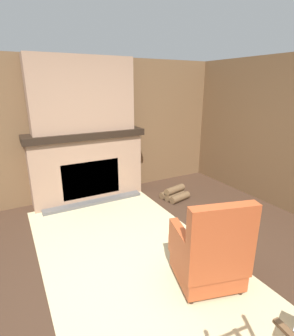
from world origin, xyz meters
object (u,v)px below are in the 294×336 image
firewood_stack (175,194)px  storage_case (105,125)px  decorative_plate_on_mantel (89,124)px  armchair (210,254)px  oil_lamp_vase (38,128)px

firewood_stack → storage_case: (-0.79, -0.96, 1.19)m
storage_case → firewood_stack: bearing=50.6°
storage_case → decorative_plate_on_mantel: bearing=-94.1°
armchair → firewood_stack: (-1.92, 0.91, -0.27)m
armchair → oil_lamp_vase: 3.10m
armchair → storage_case: size_ratio=4.76×
firewood_stack → oil_lamp_vase: oil_lamp_vase is taller
armchair → decorative_plate_on_mantel: bearing=22.8°
armchair → firewood_stack: armchair is taller
decorative_plate_on_mantel → storage_case: bearing=85.9°
firewood_stack → oil_lamp_vase: size_ratio=1.58×
storage_case → decorative_plate_on_mantel: (-0.02, -0.28, 0.05)m
firewood_stack → decorative_plate_on_mantel: decorative_plate_on_mantel is taller
oil_lamp_vase → decorative_plate_on_mantel: 0.81m
oil_lamp_vase → storage_case: 1.09m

